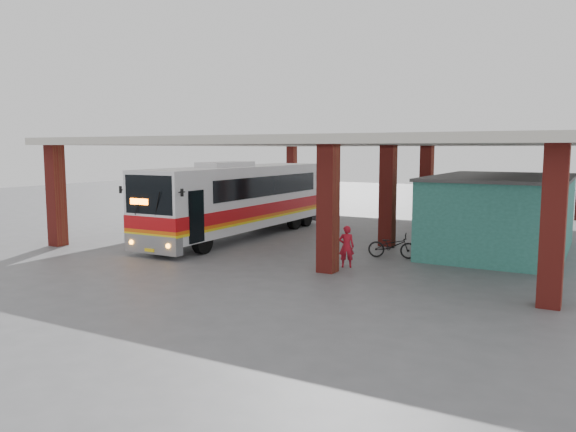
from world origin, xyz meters
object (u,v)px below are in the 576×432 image
Objects in this scene: coach_bus at (238,200)px; red_chair at (456,230)px; motorcycle at (392,246)px; pedestrian at (346,246)px.

red_chair is (9.03, 5.16, -1.43)m from coach_bus.
pedestrian reaches higher than motorcycle.
pedestrian reaches higher than red_chair.
red_chair is at bearing 28.87° from coach_bus.
motorcycle is (8.07, -1.32, -1.30)m from coach_bus.
pedestrian is (7.21, -3.76, -1.04)m from coach_bus.
coach_bus is 6.69× the size of motorcycle.
red_chair is at bearing -126.95° from pedestrian.
coach_bus reaches higher than red_chair.
motorcycle is at bearing -81.98° from red_chair.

